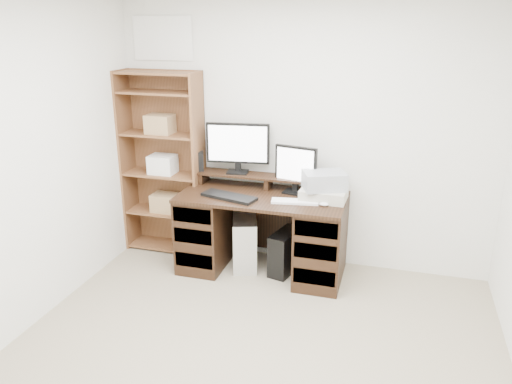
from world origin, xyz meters
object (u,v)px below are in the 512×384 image
at_px(tower_silver, 245,241).
at_px(monitor_small, 296,168).
at_px(bookshelf, 164,162).
at_px(printer, 324,194).
at_px(desk, 262,232).
at_px(tower_black, 285,252).
at_px(monitor_wide, 238,145).

bearing_deg(tower_silver, monitor_small, -7.34).
bearing_deg(bookshelf, printer, -6.19).
height_order(desk, tower_black, desk).
bearing_deg(printer, tower_black, -176.74).
height_order(monitor_wide, tower_silver, monitor_wide).
distance_m(monitor_small, tower_black, 0.80).
bearing_deg(tower_black, tower_silver, -171.20).
bearing_deg(desk, bookshelf, 168.78).
xyz_separation_m(tower_black, bookshelf, (-1.29, 0.18, 0.72)).
bearing_deg(monitor_small, desk, -138.16).
bearing_deg(monitor_small, monitor_wide, -176.25).
xyz_separation_m(desk, printer, (0.55, 0.04, 0.41)).
bearing_deg(monitor_wide, tower_black, -29.26).
relative_size(monitor_small, tower_silver, 0.88).
relative_size(desk, monitor_small, 3.47).
xyz_separation_m(printer, bookshelf, (-1.62, 0.18, 0.12)).
bearing_deg(tower_black, desk, -158.65).
bearing_deg(bookshelf, monitor_wide, 1.69).
relative_size(monitor_small, printer, 1.09).
xyz_separation_m(printer, tower_black, (-0.33, -0.01, -0.60)).
bearing_deg(tower_black, monitor_wide, 172.24).
bearing_deg(tower_silver, bookshelf, 152.26).
relative_size(tower_silver, bookshelf, 0.27).
distance_m(monitor_small, tower_silver, 0.87).
xyz_separation_m(monitor_small, bookshelf, (-1.34, 0.06, -0.07)).
bearing_deg(desk, monitor_small, 29.82).
distance_m(monitor_wide, printer, 0.94).
distance_m(tower_black, bookshelf, 1.49).
xyz_separation_m(desk, monitor_wide, (-0.31, 0.24, 0.74)).
bearing_deg(bookshelf, tower_silver, -9.58).
height_order(monitor_wide, printer, monitor_wide).
xyz_separation_m(desk, monitor_small, (0.27, 0.15, 0.60)).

